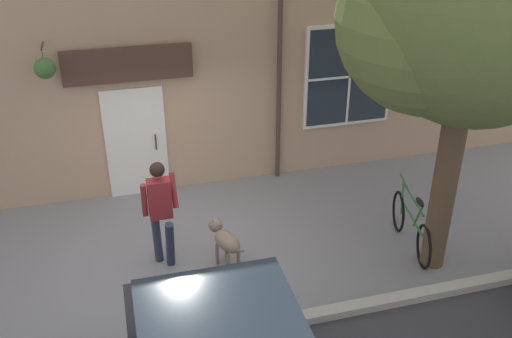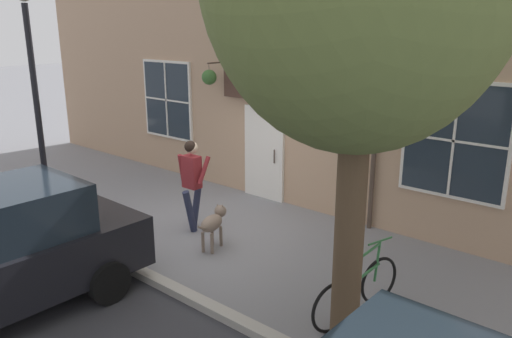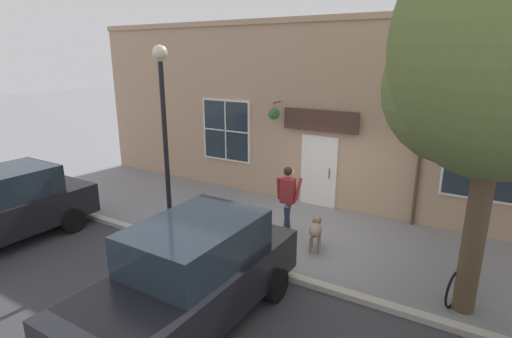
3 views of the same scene
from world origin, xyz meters
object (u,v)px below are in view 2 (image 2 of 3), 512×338
object	(u,v)px
pedestrian_walking	(192,176)
street_lamp	(33,73)
dog_on_leash	(213,222)
leaning_bicycle	(357,290)

from	to	relation	value
pedestrian_walking	street_lamp	size ratio (longest dim) A/B	0.39
dog_on_leash	street_lamp	world-z (taller)	street_lamp
pedestrian_walking	street_lamp	distance (m)	3.43
pedestrian_walking	leaning_bicycle	bearing A→B (deg)	81.12
pedestrian_walking	street_lamp	xyz separation A→B (m)	(1.73, -2.26, 1.92)
dog_on_leash	street_lamp	bearing A→B (deg)	-66.26
dog_on_leash	leaning_bicycle	bearing A→B (deg)	84.87
street_lamp	dog_on_leash	bearing A→B (deg)	113.74
pedestrian_walking	leaning_bicycle	xyz separation A→B (m)	(0.61, 3.92, -0.69)
pedestrian_walking	dog_on_leash	xyz separation A→B (m)	(0.34, 0.90, -0.59)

